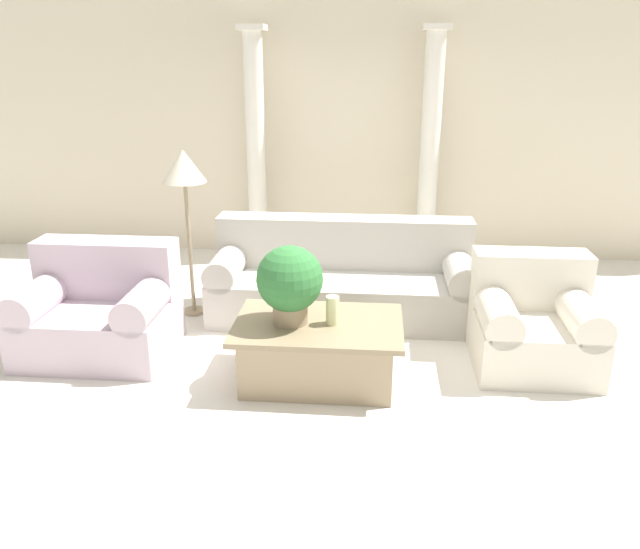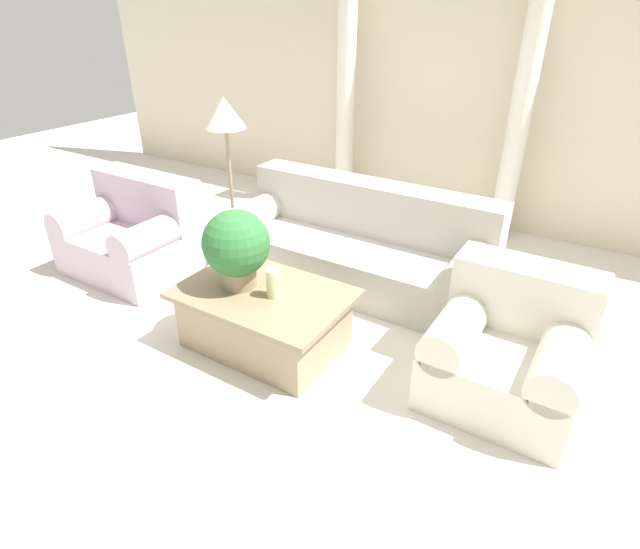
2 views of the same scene
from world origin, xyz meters
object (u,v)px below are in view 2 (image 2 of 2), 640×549
loveseat (134,233)px  potted_plant (236,246)px  coffee_table (265,318)px  armchair (509,347)px  sofa_long (359,245)px  floor_lamp (225,120)px

loveseat → potted_plant: bearing=-12.4°
coffee_table → loveseat: bearing=169.4°
potted_plant → armchair: potted_plant is taller
sofa_long → coffee_table: bearing=-94.9°
coffee_table → floor_lamp: floor_lamp is taller
sofa_long → floor_lamp: bearing=-175.8°
loveseat → coffee_table: (1.80, -0.34, -0.12)m
potted_plant → floor_lamp: floor_lamp is taller
loveseat → sofa_long: bearing=25.9°
armchair → coffee_table: bearing=-165.3°
sofa_long → armchair: sofa_long is taller
potted_plant → coffee_table: bearing=4.4°
coffee_table → floor_lamp: (-1.28, 1.16, 1.08)m
potted_plant → sofa_long: bearing=76.4°
sofa_long → floor_lamp: 1.70m
sofa_long → loveseat: size_ratio=2.07×
floor_lamp → armchair: 3.15m
sofa_long → armchair: bearing=-28.7°
floor_lamp → armchair: (2.91, -0.73, -0.96)m
sofa_long → loveseat: 2.12m
loveseat → floor_lamp: bearing=57.8°
loveseat → floor_lamp: 1.36m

